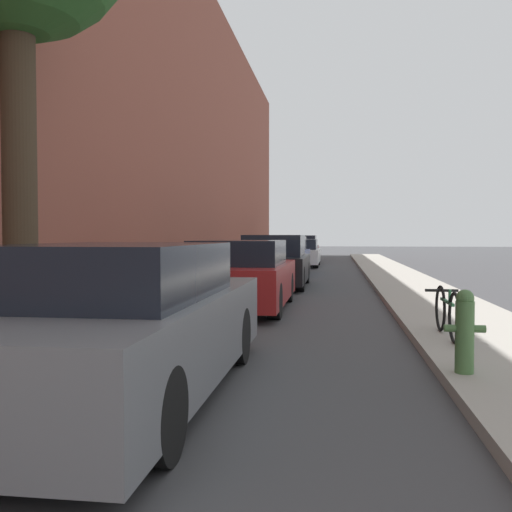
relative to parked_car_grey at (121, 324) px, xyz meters
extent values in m
plane|color=#3D3D3F|center=(1.02, 10.53, -0.66)|extent=(120.00, 120.00, 0.00)
cube|color=#9E998E|center=(-1.88, 10.53, -0.60)|extent=(2.00, 52.00, 0.12)
cube|color=#9E998E|center=(3.92, 10.53, -0.60)|extent=(2.00, 52.00, 0.12)
cube|color=brown|center=(-3.23, 10.53, 4.79)|extent=(0.70, 52.00, 10.91)
cylinder|color=black|center=(-0.79, 1.49, -0.35)|extent=(0.22, 0.63, 0.63)
cylinder|color=black|center=(0.79, 1.49, -0.35)|extent=(0.22, 0.63, 0.63)
cylinder|color=black|center=(0.79, -1.41, -0.35)|extent=(0.22, 0.63, 0.63)
cube|color=slate|center=(0.00, 0.04, -0.12)|extent=(1.80, 4.68, 0.74)
cube|color=black|center=(0.00, -0.15, 0.48)|extent=(1.58, 2.43, 0.46)
cylinder|color=black|center=(-0.76, 7.57, -0.34)|extent=(0.22, 0.64, 0.64)
cylinder|color=black|center=(0.86, 7.57, -0.34)|extent=(0.22, 0.64, 0.64)
cylinder|color=black|center=(-0.76, 4.93, -0.34)|extent=(0.22, 0.64, 0.64)
cylinder|color=black|center=(0.86, 4.93, -0.34)|extent=(0.22, 0.64, 0.64)
cube|color=maroon|center=(0.05, 6.25, -0.13)|extent=(1.83, 4.26, 0.71)
cube|color=black|center=(0.05, 6.08, 0.46)|extent=(1.61, 2.21, 0.46)
cylinder|color=black|center=(-0.57, 12.51, -0.34)|extent=(0.22, 0.64, 0.64)
cylinder|color=black|center=(0.99, 12.51, -0.34)|extent=(0.22, 0.64, 0.64)
cylinder|color=black|center=(-0.57, 9.89, -0.34)|extent=(0.22, 0.64, 0.64)
cylinder|color=black|center=(0.99, 9.89, -0.34)|extent=(0.22, 0.64, 0.64)
cube|color=black|center=(0.21, 11.20, -0.14)|extent=(1.77, 4.24, 0.69)
cube|color=black|center=(0.21, 11.03, 0.50)|extent=(1.56, 2.20, 0.59)
cylinder|color=black|center=(-0.71, 17.84, -0.35)|extent=(0.22, 0.63, 0.63)
cylinder|color=black|center=(0.77, 17.84, -0.35)|extent=(0.22, 0.63, 0.63)
cylinder|color=black|center=(-0.71, 15.22, -0.35)|extent=(0.22, 0.63, 0.63)
cylinder|color=black|center=(0.77, 15.22, -0.35)|extent=(0.22, 0.63, 0.63)
cube|color=navy|center=(0.03, 16.53, -0.13)|extent=(1.67, 4.23, 0.72)
cube|color=black|center=(0.03, 16.36, 0.49)|extent=(1.47, 2.20, 0.52)
cylinder|color=black|center=(-0.62, 23.29, -0.35)|extent=(0.22, 0.63, 0.63)
cylinder|color=black|center=(1.03, 23.29, -0.35)|extent=(0.22, 0.63, 0.63)
cylinder|color=black|center=(-0.62, 20.55, -0.35)|extent=(0.22, 0.63, 0.63)
cylinder|color=black|center=(1.03, 20.55, -0.35)|extent=(0.22, 0.63, 0.63)
cube|color=silver|center=(0.21, 21.92, -0.17)|extent=(1.87, 4.43, 0.63)
cube|color=black|center=(0.21, 21.74, 0.37)|extent=(1.65, 2.30, 0.46)
cylinder|color=black|center=(-0.66, 28.58, -0.35)|extent=(0.22, 0.62, 0.62)
cylinder|color=black|center=(0.81, 28.58, -0.35)|extent=(0.22, 0.62, 0.62)
cylinder|color=black|center=(-0.66, 25.96, -0.35)|extent=(0.22, 0.62, 0.62)
cylinder|color=black|center=(0.81, 25.96, -0.35)|extent=(0.22, 0.62, 0.62)
cube|color=maroon|center=(0.07, 27.27, -0.14)|extent=(1.66, 4.23, 0.70)
cube|color=black|center=(0.07, 27.10, 0.49)|extent=(1.46, 2.20, 0.57)
cylinder|color=#423323|center=(-2.14, 2.05, 1.73)|extent=(0.43, 0.43, 4.54)
cylinder|color=#47703D|center=(3.13, 0.86, -0.19)|extent=(0.18, 0.18, 0.70)
sphere|color=#47703D|center=(3.13, 0.86, 0.18)|extent=(0.17, 0.17, 0.17)
cylinder|color=#47703D|center=(2.99, 0.86, -0.11)|extent=(0.12, 0.07, 0.07)
cylinder|color=#47703D|center=(3.26, 0.86, -0.11)|extent=(0.12, 0.07, 0.07)
torus|color=black|center=(3.33, 3.34, -0.22)|extent=(0.04, 0.64, 0.64)
torus|color=black|center=(3.34, 2.42, -0.22)|extent=(0.04, 0.64, 0.64)
cube|color=#2D7547|center=(3.34, 2.88, -0.08)|extent=(0.04, 0.78, 0.04)
cylinder|color=#2D7547|center=(3.34, 2.71, 0.01)|extent=(0.04, 0.04, 0.18)
cube|color=black|center=(3.33, 3.26, 0.03)|extent=(0.44, 0.04, 0.04)
camera|label=1|loc=(1.89, -4.88, 0.79)|focal=40.43mm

